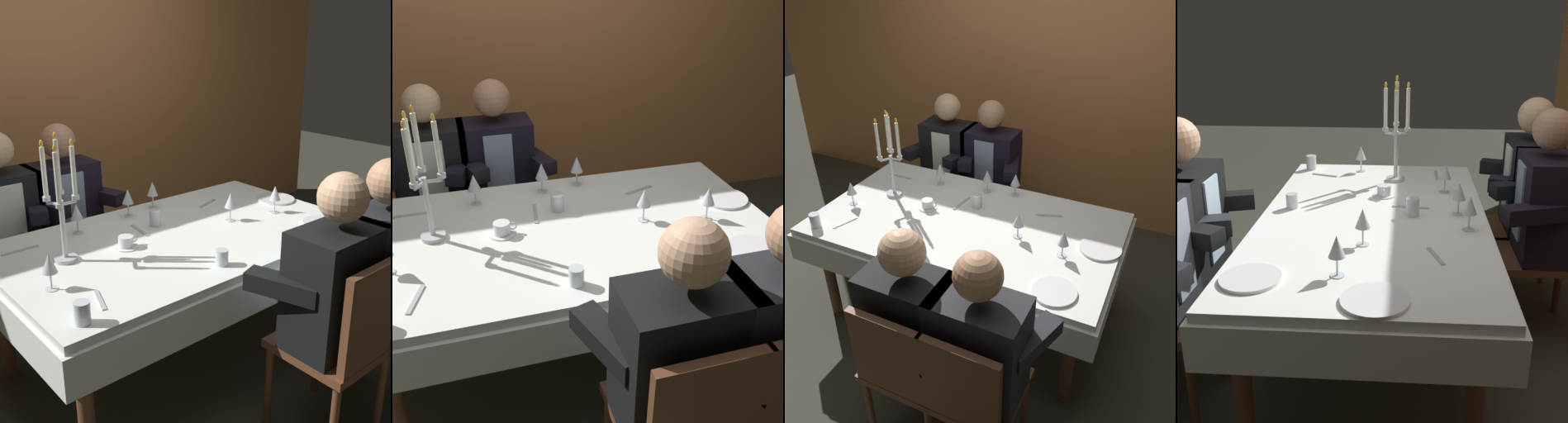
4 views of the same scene
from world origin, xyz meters
TOP-DOWN VIEW (x-y plane):
  - ground_plane at (0.00, 0.00)m, footprint 12.00×12.00m
  - back_wall at (0.00, 1.66)m, footprint 6.00×0.12m
  - dining_table at (0.00, 0.00)m, footprint 1.94×1.14m
  - candelabra at (-0.61, 0.09)m, footprint 0.15×0.17m
  - dinner_plate_0 at (0.71, -0.40)m, footprint 0.23×0.23m
  - dinner_plate_1 at (0.83, 0.06)m, footprint 0.24×0.24m
  - wine_glass_0 at (0.65, -0.09)m, footprint 0.07×0.07m
  - wine_glass_1 at (-0.05, 0.42)m, footprint 0.07×0.07m
  - wine_glass_2 at (-0.79, -0.13)m, footprint 0.07×0.07m
  - wine_glass_3 at (0.35, -0.02)m, footprint 0.07×0.07m
  - wine_glass_4 at (0.15, 0.45)m, footprint 0.07×0.07m
  - wine_glass_5 at (-0.40, 0.37)m, footprint 0.07×0.07m
  - water_tumbler_0 at (-0.02, 0.19)m, footprint 0.06×0.06m
  - water_tumbler_1 at (-0.82, -0.46)m, footprint 0.06×0.06m
  - water_tumbler_2 at (-0.08, -0.42)m, footprint 0.06×0.06m
  - coffee_cup_0 at (-0.31, 0.04)m, footprint 0.13×0.12m
  - fork_0 at (0.45, 0.29)m, footprint 0.17×0.07m
  - fork_1 at (-0.69, -0.35)m, footprint 0.07×0.17m
  - knife_2 at (-0.13, 0.18)m, footprint 0.04×0.19m
  - knife_3 at (-0.73, 0.34)m, footprint 0.19×0.02m
  - seated_diner_0 at (-0.61, 0.89)m, footprint 0.63×0.48m
  - seated_diner_1 at (-0.23, 0.89)m, footprint 0.63×0.48m
  - seated_diner_2 at (0.14, -0.89)m, footprint 0.63×0.48m
  - seated_diner_3 at (0.50, -0.89)m, footprint 0.63×0.48m

SIDE VIEW (x-z plane):
  - ground_plane at x=0.00m, z-range 0.00..0.00m
  - dining_table at x=0.00m, z-range 0.25..0.99m
  - seated_diner_0 at x=-0.61m, z-range 0.12..1.36m
  - seated_diner_1 at x=-0.23m, z-range 0.12..1.36m
  - seated_diner_2 at x=0.14m, z-range 0.12..1.36m
  - seated_diner_3 at x=0.50m, z-range 0.12..1.36m
  - fork_0 at x=0.45m, z-range 0.74..0.75m
  - fork_1 at x=-0.69m, z-range 0.74..0.75m
  - knife_2 at x=-0.13m, z-range 0.74..0.75m
  - knife_3 at x=-0.73m, z-range 0.74..0.75m
  - dinner_plate_0 at x=0.71m, z-range 0.74..0.75m
  - dinner_plate_1 at x=0.83m, z-range 0.74..0.75m
  - coffee_cup_0 at x=-0.31m, z-range 0.74..0.80m
  - water_tumbler_2 at x=-0.08m, z-range 0.74..0.82m
  - water_tumbler_1 at x=-0.82m, z-range 0.74..0.83m
  - water_tumbler_0 at x=-0.02m, z-range 0.74..0.83m
  - wine_glass_1 at x=-0.05m, z-range 0.77..0.94m
  - wine_glass_2 at x=-0.79m, z-range 0.77..0.94m
  - wine_glass_3 at x=0.35m, z-range 0.77..0.94m
  - wine_glass_0 at x=0.65m, z-range 0.77..0.94m
  - wine_glass_4 at x=0.15m, z-range 0.77..0.94m
  - wine_glass_5 at x=-0.40m, z-range 0.77..0.94m
  - candelabra at x=-0.61m, z-range 0.71..1.32m
  - back_wall at x=0.00m, z-range 0.00..2.70m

